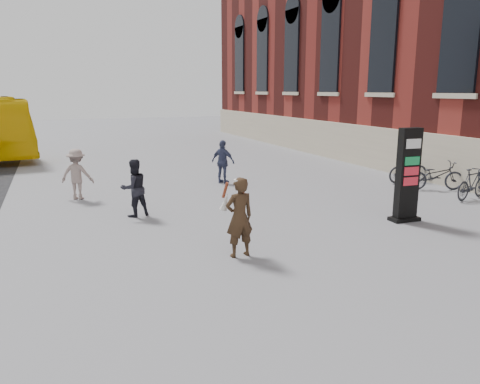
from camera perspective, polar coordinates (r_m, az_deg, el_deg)
name	(u,v)px	position (r m, az deg, el deg)	size (l,w,h in m)	color
ground	(242,256)	(9.71, 0.21, -7.84)	(100.00, 100.00, 0.00)	#9E9EA3
info_pylon	(408,175)	(12.74, 19.75, 1.94)	(0.79, 0.42, 2.42)	black
woman	(239,216)	(9.47, -0.11, -2.97)	(0.66, 0.61, 1.65)	#311F13
pedestrian_a	(134,188)	(12.84, -12.79, 0.47)	(0.75, 0.59, 1.55)	black
pedestrian_b	(77,174)	(15.38, -19.26, 2.06)	(1.02, 0.59, 1.58)	gray
pedestrian_c	(223,162)	(17.05, -2.08, 3.70)	(0.93, 0.39, 1.58)	#3A4163
bike_5	(472,184)	(16.25, 26.47, 0.91)	(0.46, 1.64, 0.99)	#25272E
bike_6	(436,176)	(17.28, 22.77, 1.86)	(0.66, 1.89, 0.99)	#25272E
bike_7	(408,170)	(18.25, 19.83, 2.59)	(0.46, 1.63, 0.98)	#25272E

